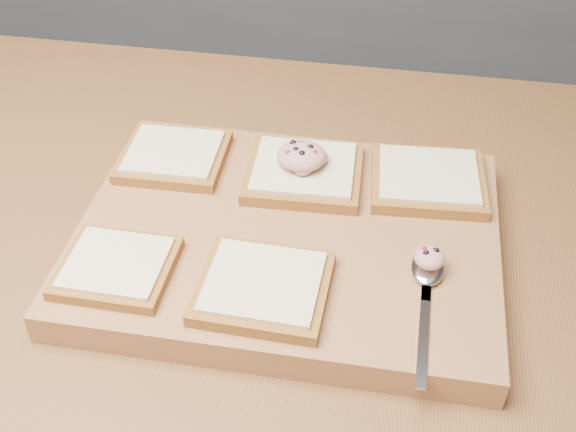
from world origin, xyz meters
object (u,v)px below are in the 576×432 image
object	(u,v)px
cutting_board	(288,239)
spoon	(427,277)
bread_far_center	(304,172)
tuna_salad_dollop	(301,156)

from	to	relation	value
cutting_board	spoon	xyz separation A→B (m)	(0.15, -0.05, 0.02)
cutting_board	bread_far_center	distance (m)	0.09
cutting_board	bread_far_center	world-z (taller)	bread_far_center
bread_far_center	cutting_board	bearing A→B (deg)	-92.27
cutting_board	bread_far_center	size ratio (longest dim) A/B	3.28
bread_far_center	spoon	bearing A→B (deg)	-44.17
bread_far_center	tuna_salad_dollop	distance (m)	0.02
bread_far_center	spoon	size ratio (longest dim) A/B	0.80
bread_far_center	tuna_salad_dollop	xyz separation A→B (m)	(-0.00, 0.00, 0.02)
tuna_salad_dollop	spoon	xyz separation A→B (m)	(0.15, -0.14, -0.03)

